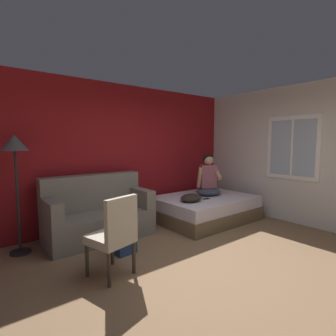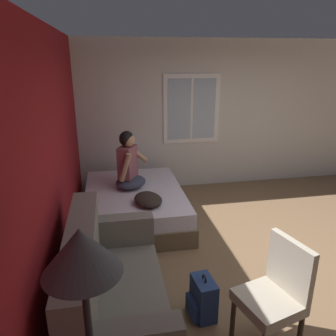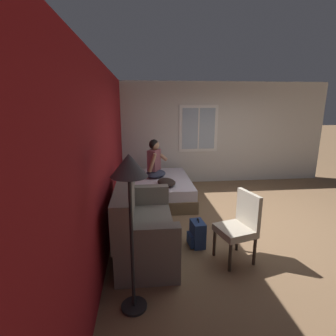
{
  "view_description": "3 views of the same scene",
  "coord_description": "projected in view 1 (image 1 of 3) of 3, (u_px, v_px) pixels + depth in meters",
  "views": [
    {
      "loc": [
        -2.47,
        -2.12,
        1.6
      ],
      "look_at": [
        0.23,
        1.3,
        1.16
      ],
      "focal_mm": 28.0,
      "sensor_mm": 36.0,
      "label": 1
    },
    {
      "loc": [
        -3.17,
        1.91,
        2.39
      ],
      "look_at": [
        0.37,
        1.25,
        1.16
      ],
      "focal_mm": 35.0,
      "sensor_mm": 36.0,
      "label": 2
    },
    {
      "loc": [
        -4.31,
        1.94,
        2.16
      ],
      "look_at": [
        0.77,
        1.41,
        0.88
      ],
      "focal_mm": 28.0,
      "sensor_mm": 36.0,
      "label": 3
    }
  ],
  "objects": [
    {
      "name": "bed",
      "position": [
        205.0,
        208.0,
        5.41
      ],
      "size": [
        1.98,
        1.49,
        0.48
      ],
      "color": "brown",
      "rests_on": "ground"
    },
    {
      "name": "ground_plane",
      "position": [
        217.0,
        268.0,
        3.33
      ],
      "size": [
        40.0,
        40.0,
        0.0
      ],
      "primitive_type": "plane",
      "color": "brown"
    },
    {
      "name": "person_seated",
      "position": [
        208.0,
        178.0,
        5.49
      ],
      "size": [
        0.67,
        0.63,
        0.88
      ],
      "color": "#383D51",
      "rests_on": "bed"
    },
    {
      "name": "wall_side_with_window",
      "position": [
        315.0,
        155.0,
        4.86
      ],
      "size": [
        0.19,
        6.29,
        2.7
      ],
      "color": "silver",
      "rests_on": "ground"
    },
    {
      "name": "wall_back_accent",
      "position": [
        121.0,
        155.0,
        5.17
      ],
      "size": [
        10.23,
        0.16,
        2.7
      ],
      "primitive_type": "cube",
      "color": "maroon",
      "rests_on": "ground"
    },
    {
      "name": "couch",
      "position": [
        98.0,
        214.0,
        4.38
      ],
      "size": [
        1.71,
        0.83,
        1.04
      ],
      "color": "slate",
      "rests_on": "ground"
    },
    {
      "name": "side_chair",
      "position": [
        114.0,
        233.0,
        3.07
      ],
      "size": [
        0.57,
        0.57,
        0.98
      ],
      "color": "#382D23",
      "rests_on": "ground"
    },
    {
      "name": "backpack",
      "position": [
        125.0,
        240.0,
        3.75
      ],
      "size": [
        0.32,
        0.26,
        0.46
      ],
      "color": "navy",
      "rests_on": "ground"
    },
    {
      "name": "throw_pillow",
      "position": [
        191.0,
        198.0,
        4.94
      ],
      "size": [
        0.56,
        0.47,
        0.14
      ],
      "primitive_type": "ellipsoid",
      "rotation": [
        0.0,
        0.0,
        0.25
      ],
      "color": "#2D231E",
      "rests_on": "bed"
    },
    {
      "name": "floor_lamp",
      "position": [
        15.0,
        154.0,
        3.64
      ],
      "size": [
        0.36,
        0.36,
        1.7
      ],
      "color": "black",
      "rests_on": "ground"
    },
    {
      "name": "cell_phone",
      "position": [
        206.0,
        199.0,
        5.14
      ],
      "size": [
        0.15,
        0.09,
        0.01
      ],
      "primitive_type": "cube",
      "rotation": [
        0.0,
        0.0,
        4.53
      ],
      "color": "black",
      "rests_on": "bed"
    }
  ]
}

